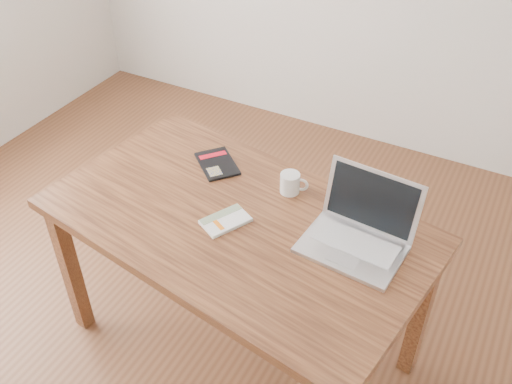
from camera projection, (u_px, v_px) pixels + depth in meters
The scene contains 6 objects.
room at pixel (140, 66), 1.73m from camera, with size 4.04×4.04×2.70m.
desk at pixel (237, 236), 2.15m from camera, with size 1.53×1.03×0.75m.
white_guidebook at pixel (226, 221), 2.08m from camera, with size 0.17×0.20×0.02m.
black_guidebook at pixel (217, 164), 2.36m from camera, with size 0.24×0.24×0.01m.
laptop at pixel (359, 231), 1.97m from camera, with size 0.37×0.32×0.24m.
coffee_mug at pixel (291, 183), 2.19m from camera, with size 0.11×0.08×0.08m.
Camera 1 is at (0.99, -1.23, 2.14)m, focal length 40.00 mm.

